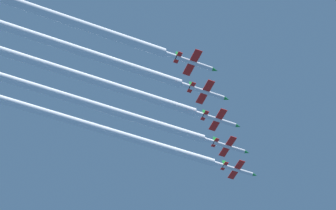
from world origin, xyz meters
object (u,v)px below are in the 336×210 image
Objects in this scene: jet_second_echelon at (230,147)px; jet_third_echelon at (220,121)px; jet_fourth_echelon at (208,93)px; jet_fifth_echelon at (195,63)px; jet_lead at (239,170)px.

jet_third_echelon is at bearing -39.46° from jet_second_echelon.
jet_fourth_echelon reaches higher than jet_fifth_echelon.
jet_third_echelon reaches higher than jet_fourth_echelon.
jet_fourth_echelon is at bearing 138.11° from jet_fifth_echelon.
jet_fifth_echelon is (28.44, -24.90, -4.11)m from jet_second_echelon.
jet_fourth_echelon is at bearing -40.88° from jet_second_echelon.
jet_fourth_echelon is at bearing -42.32° from jet_third_echelon.
jet_second_echelon is 13.12m from jet_third_echelon.
jet_second_echelon is 1.00× the size of jet_fifth_echelon.
jet_fifth_echelon is (8.93, -8.01, -1.15)m from jet_fourth_echelon.
jet_fifth_echelon is (18.37, -16.61, -2.70)m from jet_third_echelon.
jet_fifth_echelon is at bearing -40.88° from jet_lead.
jet_third_echelon is 24.91m from jet_fifth_echelon.
jet_second_echelon is at bearing -39.89° from jet_lead.
jet_third_echelon is 1.00× the size of jet_fourth_echelon.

